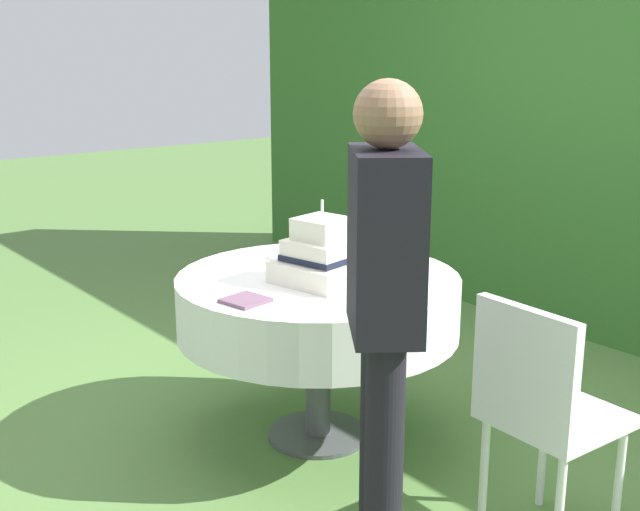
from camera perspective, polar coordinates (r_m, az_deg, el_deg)
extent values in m
plane|color=#547A3D|center=(3.70, -0.14, -12.56)|extent=(20.00, 20.00, 0.00)
cube|color=#336628|center=(5.02, 20.23, 7.12)|extent=(6.29, 0.46, 2.23)
cylinder|color=#4C4C51|center=(3.70, -0.14, -12.42)|extent=(0.45, 0.45, 0.02)
cylinder|color=#4C4C51|center=(3.55, -0.14, -7.44)|extent=(0.11, 0.11, 0.71)
cylinder|color=olive|center=(3.43, -0.14, -1.72)|extent=(1.18, 1.18, 0.03)
cylinder|color=white|center=(3.46, -0.14, -3.42)|extent=(1.21, 1.21, 0.25)
cube|color=silver|center=(3.34, 0.15, -1.10)|extent=(0.39, 0.39, 0.09)
cube|color=silver|center=(3.31, 0.15, 0.39)|extent=(0.30, 0.30, 0.09)
cube|color=black|center=(3.32, 0.15, -0.08)|extent=(0.30, 0.30, 0.03)
cube|color=silver|center=(3.29, 0.15, 1.90)|extent=(0.22, 0.22, 0.09)
sphere|color=#C6599E|center=(3.34, 3.18, 0.09)|extent=(0.08, 0.08, 0.08)
cylinder|color=silver|center=(3.28, 0.15, 3.30)|extent=(0.01, 0.01, 0.07)
cylinder|color=white|center=(3.72, -2.80, -0.06)|extent=(0.12, 0.12, 0.01)
cylinder|color=white|center=(3.53, 6.58, -0.97)|extent=(0.13, 0.13, 0.01)
cube|color=#6B4C60|center=(3.09, -5.26, -3.16)|extent=(0.18, 0.18, 0.01)
cylinder|color=white|center=(3.06, 20.24, -14.98)|extent=(0.03, 0.03, 0.45)
cylinder|color=white|center=(3.22, 15.42, -13.03)|extent=(0.03, 0.03, 0.45)
cylinder|color=white|center=(3.00, 11.45, -14.94)|extent=(0.03, 0.03, 0.45)
cube|color=white|center=(2.91, 16.23, -10.80)|extent=(0.42, 0.42, 0.04)
cube|color=white|center=(2.69, 14.18, -7.66)|extent=(0.40, 0.06, 0.40)
cylinder|color=black|center=(2.58, 4.51, -14.84)|extent=(0.12, 0.12, 0.85)
cylinder|color=black|center=(2.72, 4.10, -13.19)|extent=(0.12, 0.12, 0.85)
cube|color=black|center=(2.39, 4.61, 0.90)|extent=(0.41, 0.37, 0.55)
sphere|color=#8C664C|center=(2.33, 4.80, 9.89)|extent=(0.20, 0.20, 0.20)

